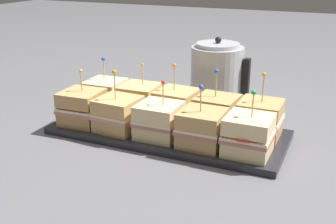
{
  "coord_description": "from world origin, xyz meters",
  "views": [
    {
      "loc": [
        0.42,
        -0.95,
        0.45
      ],
      "look_at": [
        0.0,
        0.0,
        0.07
      ],
      "focal_mm": 45.0,
      "sensor_mm": 36.0,
      "label": 1
    }
  ],
  "objects_px": {
    "sandwich_front_far_right": "(248,135)",
    "sandwich_back_right": "(217,112)",
    "serving_platter": "(168,132)",
    "sandwich_back_left": "(140,101)",
    "kettle_steel": "(217,75)",
    "sandwich_front_far_left": "(82,107)",
    "sandwich_front_center": "(159,120)",
    "sandwich_back_far_right": "(260,119)",
    "sandwich_front_right": "(202,128)",
    "sandwich_back_center": "(176,106)",
    "sandwich_front_left": "(118,114)",
    "sandwich_back_far_left": "(106,96)"
  },
  "relations": [
    {
      "from": "sandwich_front_center",
      "to": "sandwich_front_right",
      "type": "relative_size",
      "value": 0.97
    },
    {
      "from": "sandwich_back_far_left",
      "to": "sandwich_back_center",
      "type": "xyz_separation_m",
      "value": [
        0.23,
        -0.0,
        -0.0
      ]
    },
    {
      "from": "sandwich_front_far_right",
      "to": "kettle_steel",
      "type": "distance_m",
      "value": 0.42
    },
    {
      "from": "sandwich_back_center",
      "to": "kettle_steel",
      "type": "distance_m",
      "value": 0.25
    },
    {
      "from": "sandwich_front_right",
      "to": "sandwich_front_far_left",
      "type": "bearing_deg",
      "value": 179.29
    },
    {
      "from": "sandwich_back_right",
      "to": "kettle_steel",
      "type": "bearing_deg",
      "value": 107.78
    },
    {
      "from": "sandwich_front_far_right",
      "to": "kettle_steel",
      "type": "bearing_deg",
      "value": 117.93
    },
    {
      "from": "sandwich_front_far_left",
      "to": "sandwich_front_right",
      "type": "distance_m",
      "value": 0.35
    },
    {
      "from": "sandwich_front_left",
      "to": "sandwich_back_far_left",
      "type": "xyz_separation_m",
      "value": [
        -0.11,
        0.12,
        0.0
      ]
    },
    {
      "from": "serving_platter",
      "to": "sandwich_front_far_right",
      "type": "relative_size",
      "value": 4.01
    },
    {
      "from": "sandwich_back_center",
      "to": "kettle_steel",
      "type": "xyz_separation_m",
      "value": [
        0.04,
        0.25,
        0.03
      ]
    },
    {
      "from": "sandwich_back_right",
      "to": "sandwich_back_center",
      "type": "bearing_deg",
      "value": -178.46
    },
    {
      "from": "sandwich_front_center",
      "to": "sandwich_back_far_right",
      "type": "xyz_separation_m",
      "value": [
        0.23,
        0.11,
        0.0
      ]
    },
    {
      "from": "serving_platter",
      "to": "kettle_steel",
      "type": "height_order",
      "value": "kettle_steel"
    },
    {
      "from": "sandwich_front_far_right",
      "to": "sandwich_back_far_left",
      "type": "height_order",
      "value": "sandwich_back_far_left"
    },
    {
      "from": "sandwich_front_left",
      "to": "kettle_steel",
      "type": "relative_size",
      "value": 0.76
    },
    {
      "from": "sandwich_front_far_left",
      "to": "sandwich_back_left",
      "type": "xyz_separation_m",
      "value": [
        0.12,
        0.12,
        0.0
      ]
    },
    {
      "from": "sandwich_back_left",
      "to": "kettle_steel",
      "type": "height_order",
      "value": "kettle_steel"
    },
    {
      "from": "sandwich_front_center",
      "to": "sandwich_back_center",
      "type": "distance_m",
      "value": 0.11
    },
    {
      "from": "sandwich_back_left",
      "to": "kettle_steel",
      "type": "xyz_separation_m",
      "value": [
        0.15,
        0.24,
        0.03
      ]
    },
    {
      "from": "sandwich_front_center",
      "to": "kettle_steel",
      "type": "distance_m",
      "value": 0.36
    },
    {
      "from": "sandwich_front_far_right",
      "to": "sandwich_back_left",
      "type": "bearing_deg",
      "value": 160.56
    },
    {
      "from": "serving_platter",
      "to": "kettle_steel",
      "type": "distance_m",
      "value": 0.32
    },
    {
      "from": "sandwich_front_center",
      "to": "sandwich_back_left",
      "type": "bearing_deg",
      "value": 135.18
    },
    {
      "from": "kettle_steel",
      "to": "sandwich_back_far_right",
      "type": "bearing_deg",
      "value": -51.98
    },
    {
      "from": "sandwich_back_left",
      "to": "kettle_steel",
      "type": "bearing_deg",
      "value": 57.88
    },
    {
      "from": "sandwich_back_right",
      "to": "sandwich_front_right",
      "type": "bearing_deg",
      "value": -89.15
    },
    {
      "from": "sandwich_front_left",
      "to": "sandwich_front_right",
      "type": "xyz_separation_m",
      "value": [
        0.23,
        -0.0,
        -0.0
      ]
    },
    {
      "from": "sandwich_front_far_right",
      "to": "sandwich_back_right",
      "type": "distance_m",
      "value": 0.17
    },
    {
      "from": "sandwich_front_left",
      "to": "sandwich_back_left",
      "type": "height_order",
      "value": "sandwich_front_left"
    },
    {
      "from": "sandwich_back_far_left",
      "to": "sandwich_back_left",
      "type": "relative_size",
      "value": 1.03
    },
    {
      "from": "kettle_steel",
      "to": "serving_platter",
      "type": "bearing_deg",
      "value": -96.91
    },
    {
      "from": "sandwich_front_far_left",
      "to": "sandwich_front_right",
      "type": "bearing_deg",
      "value": -0.71
    },
    {
      "from": "sandwich_back_left",
      "to": "sandwich_back_far_right",
      "type": "bearing_deg",
      "value": -0.98
    },
    {
      "from": "sandwich_back_right",
      "to": "kettle_steel",
      "type": "height_order",
      "value": "kettle_steel"
    },
    {
      "from": "serving_platter",
      "to": "sandwich_back_far_right",
      "type": "bearing_deg",
      "value": 13.32
    },
    {
      "from": "sandwich_front_center",
      "to": "sandwich_front_right",
      "type": "height_order",
      "value": "sandwich_front_right"
    },
    {
      "from": "sandwich_front_right",
      "to": "sandwich_back_center",
      "type": "relative_size",
      "value": 0.93
    },
    {
      "from": "sandwich_back_left",
      "to": "sandwich_back_far_right",
      "type": "height_order",
      "value": "sandwich_back_far_right"
    },
    {
      "from": "sandwich_front_far_left",
      "to": "kettle_steel",
      "type": "distance_m",
      "value": 0.45
    },
    {
      "from": "serving_platter",
      "to": "sandwich_back_left",
      "type": "xyz_separation_m",
      "value": [
        -0.12,
        0.06,
        0.06
      ]
    },
    {
      "from": "serving_platter",
      "to": "sandwich_front_center",
      "type": "xyz_separation_m",
      "value": [
        0.0,
        -0.06,
        0.05
      ]
    },
    {
      "from": "serving_platter",
      "to": "sandwich_front_far_left",
      "type": "bearing_deg",
      "value": -166.51
    },
    {
      "from": "sandwich_front_far_left",
      "to": "sandwich_front_far_right",
      "type": "bearing_deg",
      "value": -0.7
    },
    {
      "from": "sandwich_front_left",
      "to": "kettle_steel",
      "type": "xyz_separation_m",
      "value": [
        0.15,
        0.36,
        0.04
      ]
    },
    {
      "from": "sandwich_front_right",
      "to": "kettle_steel",
      "type": "relative_size",
      "value": 0.71
    },
    {
      "from": "sandwich_back_far_left",
      "to": "sandwich_back_right",
      "type": "distance_m",
      "value": 0.35
    },
    {
      "from": "sandwich_front_center",
      "to": "sandwich_back_far_left",
      "type": "relative_size",
      "value": 0.94
    },
    {
      "from": "serving_platter",
      "to": "sandwich_front_left",
      "type": "xyz_separation_m",
      "value": [
        -0.12,
        -0.06,
        0.05
      ]
    },
    {
      "from": "serving_platter",
      "to": "sandwich_front_far_right",
      "type": "distance_m",
      "value": 0.25
    }
  ]
}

